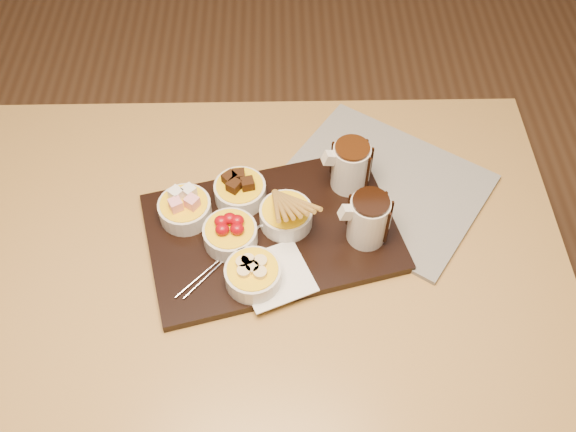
{
  "coord_description": "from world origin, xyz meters",
  "views": [
    {
      "loc": [
        0.07,
        -0.68,
        1.75
      ],
      "look_at": [
        0.08,
        0.03,
        0.81
      ],
      "focal_mm": 40.0,
      "sensor_mm": 36.0,
      "label": 1
    }
  ],
  "objects_px": {
    "bowl_strawberries": "(230,235)",
    "serving_board": "(272,232)",
    "dining_table": "(248,277)",
    "newspaper": "(382,185)",
    "pitcher_milk_chocolate": "(350,167)",
    "pitcher_dark_chocolate": "(368,220)"
  },
  "relations": [
    {
      "from": "dining_table",
      "to": "serving_board",
      "type": "bearing_deg",
      "value": 31.94
    },
    {
      "from": "bowl_strawberries",
      "to": "pitcher_dark_chocolate",
      "type": "bearing_deg",
      "value": 1.64
    },
    {
      "from": "dining_table",
      "to": "pitcher_milk_chocolate",
      "type": "xyz_separation_m",
      "value": [
        0.2,
        0.14,
        0.17
      ]
    },
    {
      "from": "serving_board",
      "to": "bowl_strawberries",
      "type": "xyz_separation_m",
      "value": [
        -0.08,
        -0.02,
        0.03
      ]
    },
    {
      "from": "bowl_strawberries",
      "to": "pitcher_dark_chocolate",
      "type": "relative_size",
      "value": 1.0
    },
    {
      "from": "serving_board",
      "to": "pitcher_milk_chocolate",
      "type": "distance_m",
      "value": 0.2
    },
    {
      "from": "pitcher_milk_chocolate",
      "to": "dining_table",
      "type": "bearing_deg",
      "value": -159.19
    },
    {
      "from": "pitcher_milk_chocolate",
      "to": "pitcher_dark_chocolate",
      "type": "bearing_deg",
      "value": -94.4
    },
    {
      "from": "dining_table",
      "to": "newspaper",
      "type": "height_order",
      "value": "newspaper"
    },
    {
      "from": "bowl_strawberries",
      "to": "serving_board",
      "type": "bearing_deg",
      "value": 17.87
    },
    {
      "from": "serving_board",
      "to": "bowl_strawberries",
      "type": "height_order",
      "value": "bowl_strawberries"
    },
    {
      "from": "pitcher_dark_chocolate",
      "to": "serving_board",
      "type": "bearing_deg",
      "value": 160.02
    },
    {
      "from": "dining_table",
      "to": "newspaper",
      "type": "xyz_separation_m",
      "value": [
        0.27,
        0.15,
        0.1
      ]
    },
    {
      "from": "serving_board",
      "to": "pitcher_milk_chocolate",
      "type": "height_order",
      "value": "pitcher_milk_chocolate"
    },
    {
      "from": "bowl_strawberries",
      "to": "dining_table",
      "type": "bearing_deg",
      "value": -13.7
    },
    {
      "from": "dining_table",
      "to": "pitcher_dark_chocolate",
      "type": "bearing_deg",
      "value": 3.48
    },
    {
      "from": "serving_board",
      "to": "bowl_strawberries",
      "type": "bearing_deg",
      "value": -176.42
    },
    {
      "from": "dining_table",
      "to": "pitcher_milk_chocolate",
      "type": "bearing_deg",
      "value": 35.11
    },
    {
      "from": "bowl_strawberries",
      "to": "newspaper",
      "type": "relative_size",
      "value": 0.26
    },
    {
      "from": "dining_table",
      "to": "serving_board",
      "type": "xyz_separation_m",
      "value": [
        0.05,
        0.03,
        0.11
      ]
    },
    {
      "from": "pitcher_milk_chocolate",
      "to": "newspaper",
      "type": "relative_size",
      "value": 0.26
    },
    {
      "from": "serving_board",
      "to": "pitcher_dark_chocolate",
      "type": "height_order",
      "value": "pitcher_dark_chocolate"
    }
  ]
}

